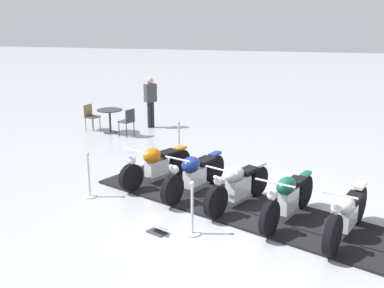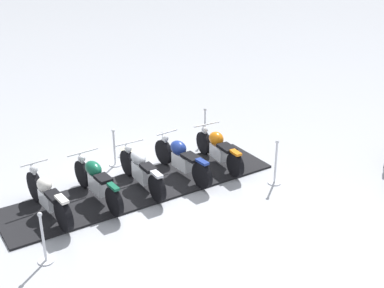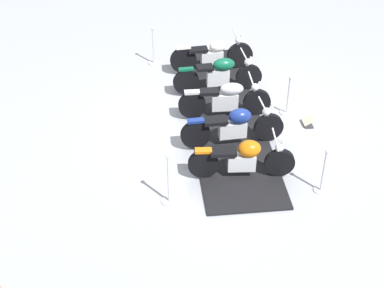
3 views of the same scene
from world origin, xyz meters
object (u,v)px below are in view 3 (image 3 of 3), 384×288
motorcycle_chrome (226,99)px  motorcycle_cream (213,55)px  motorcycle_forest (220,74)px  stanchion_left_rear (154,51)px  stanchion_right_mid (288,101)px  info_placard (308,122)px  stanchion_right_front (323,176)px  motorcycle_navy (234,126)px  stanchion_left_front (169,187)px  motorcycle_copper (243,158)px

motorcycle_chrome → motorcycle_cream: motorcycle_cream is taller
motorcycle_forest → stanchion_left_rear: bearing=128.9°
stanchion_right_mid → info_placard: stanchion_right_mid is taller
stanchion_right_front → stanchion_right_mid: 2.85m
motorcycle_navy → motorcycle_cream: bearing=86.4°
stanchion_left_front → motorcycle_navy: bearing=-67.0°
stanchion_left_front → info_placard: 4.15m
stanchion_left_rear → info_placard: 4.82m
motorcycle_navy → stanchion_left_front: stanchion_left_front is taller
stanchion_left_rear → info_placard: bearing=-159.7°
stanchion_left_rear → motorcycle_chrome: bearing=-176.4°
motorcycle_copper → motorcycle_forest: (3.07, -1.45, 0.04)m
motorcycle_chrome → info_placard: size_ratio=4.88×
motorcycle_copper → stanchion_left_rear: (5.29, -0.76, -0.13)m
motorcycle_navy → stanchion_left_front: size_ratio=1.90×
stanchion_left_front → stanchion_right_front: stanchion_left_front is taller
motorcycle_copper → motorcycle_cream: (4.10, -1.90, -0.01)m
motorcycle_copper → motorcycle_chrome: 2.26m
motorcycle_copper → stanchion_right_mid: bearing=60.8°
motorcycle_copper → stanchion_left_rear: stanchion_left_rear is taller
motorcycle_forest → info_placard: motorcycle_forest is taller
motorcycle_navy → stanchion_right_front: 2.28m
stanchion_left_front → stanchion_right_mid: 4.17m
motorcycle_copper → stanchion_right_mid: size_ratio=1.92×
motorcycle_copper → stanchion_right_front: size_ratio=1.91×
motorcycle_copper → motorcycle_navy: motorcycle_navy is taller
motorcycle_copper → motorcycle_forest: bearing=94.0°
motorcycle_copper → stanchion_right_front: 1.61m
motorcycle_forest → motorcycle_cream: 1.13m
motorcycle_chrome → stanchion_left_front: stanchion_left_front is taller
stanchion_right_mid → stanchion_left_rear: bearing=21.8°
stanchion_right_mid → stanchion_left_rear: 4.17m
motorcycle_copper → stanchion_left_front: (0.12, 1.66, -0.11)m
info_placard → motorcycle_navy: bearing=-72.1°
motorcycle_copper → info_placard: 2.58m
motorcycle_navy → stanchion_right_front: stanchion_right_front is taller
info_placard → stanchion_right_front: bearing=-9.1°
stanchion_right_front → motorcycle_copper: bearing=43.3°
motorcycle_chrome → stanchion_left_front: bearing=-117.7°
motorcycle_cream → stanchion_right_mid: 2.72m
motorcycle_navy → motorcycle_cream: (3.07, -1.42, -0.02)m
motorcycle_chrome → stanchion_left_front: 3.25m
motorcycle_chrome → stanchion_left_front: (-1.93, 2.62, -0.12)m
motorcycle_navy → info_placard: motorcycle_navy is taller
motorcycle_copper → stanchion_right_front: bearing=-17.5°
motorcycle_chrome → stanchion_left_rear: bearing=119.5°
motorcycle_copper → motorcycle_chrome: bearing=94.2°
motorcycle_forest → stanchion_right_mid: bearing=-40.8°
motorcycle_copper → stanchion_right_front: (-1.17, -1.10, -0.13)m
motorcycle_navy → info_placard: 2.00m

